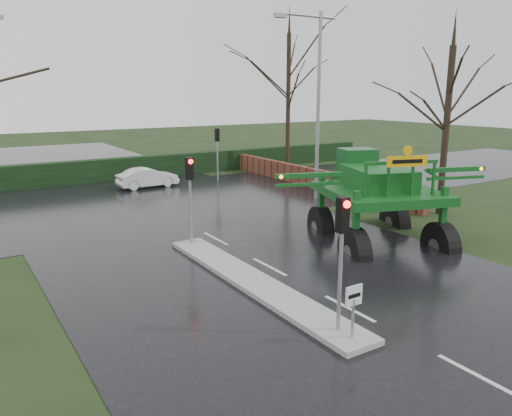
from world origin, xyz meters
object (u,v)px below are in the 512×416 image
traffic_signal_near (342,236)px  street_light_right (314,90)px  keep_left_sign (353,303)px  white_sedan (148,188)px  traffic_signal_mid (190,182)px  crop_sprayer (355,190)px  traffic_signal_far (217,143)px

traffic_signal_near → street_light_right: (9.49, 13.01, 3.40)m
keep_left_sign → white_sedan: bearing=82.3°
traffic_signal_near → street_light_right: size_ratio=0.35×
traffic_signal_mid → street_light_right: street_light_right is taller
street_light_right → keep_left_sign: bearing=-125.1°
crop_sprayer → street_light_right: bearing=79.7°
keep_left_sign → white_sedan: (2.95, 21.75, -1.06)m
crop_sprayer → white_sedan: (-1.93, 16.51, -2.38)m
traffic_signal_mid → street_light_right: size_ratio=0.35×
traffic_signal_near → keep_left_sign: bearing=-90.0°
keep_left_sign → traffic_signal_mid: traffic_signal_mid is taller
traffic_signal_far → street_light_right: (1.69, -8.01, 3.40)m
keep_left_sign → crop_sprayer: bearing=47.1°
crop_sprayer → traffic_signal_mid: bearing=161.4°
traffic_signal_near → traffic_signal_far: size_ratio=1.00×
keep_left_sign → traffic_signal_near: (0.00, 0.49, 1.53)m
traffic_signal_mid → white_sedan: bearing=77.0°
traffic_signal_mid → street_light_right: (9.49, 4.51, 3.40)m
traffic_signal_mid → traffic_signal_far: size_ratio=1.00×
street_light_right → white_sedan: bearing=128.4°
keep_left_sign → traffic_signal_mid: bearing=90.0°
keep_left_sign → traffic_signal_mid: size_ratio=0.38×
white_sedan → traffic_signal_mid: bearing=165.5°
traffic_signal_mid → traffic_signal_far: bearing=58.1°
traffic_signal_far → white_sedan: bearing=-2.9°
traffic_signal_near → white_sedan: 21.62m
traffic_signal_near → traffic_signal_mid: same height
traffic_signal_near → traffic_signal_far: bearing=69.6°
street_light_right → white_sedan: (-6.55, 8.25, -5.99)m
keep_left_sign → street_light_right: bearing=54.9°
traffic_signal_far → white_sedan: (-4.85, 0.24, -2.59)m
keep_left_sign → crop_sprayer: 7.28m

